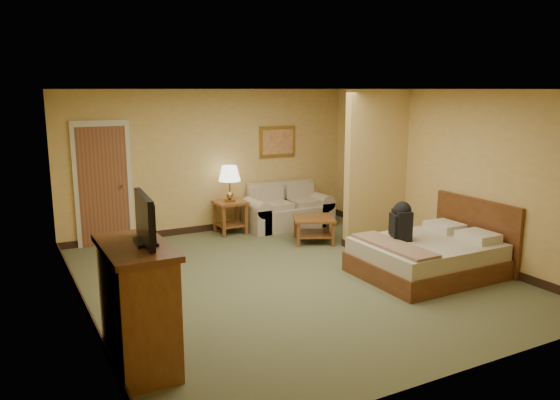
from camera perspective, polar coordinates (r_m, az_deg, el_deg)
floor at (r=7.73m, az=1.22°, el=-8.15°), size 6.00×6.00×0.00m
ceiling at (r=7.27m, az=1.31°, el=11.51°), size 6.00×6.00×0.00m
back_wall at (r=10.08m, az=-7.15°, el=4.03°), size 5.50×0.02×2.60m
left_wall at (r=6.52m, az=-20.31°, el=-0.72°), size 0.02×6.00×2.60m
right_wall at (r=9.04m, az=16.65°, el=2.77°), size 0.02×6.00×2.60m
partition at (r=9.34m, az=10.03°, el=3.34°), size 1.20×0.15×2.60m
door at (r=9.57m, az=-17.98°, el=1.53°), size 0.94×0.16×2.10m
baseboard at (r=10.31m, az=-6.95°, el=-2.83°), size 5.50×0.02×0.12m
loveseat at (r=10.44m, az=0.77°, el=-1.35°), size 1.66×0.77×0.84m
side_table at (r=9.99m, az=-5.23°, el=-1.28°), size 0.54×0.54×0.60m
table_lamp at (r=9.86m, az=-5.30°, el=2.67°), size 0.39×0.39×0.65m
coffee_table at (r=9.42m, az=3.54°, el=-2.54°), size 0.91×0.91×0.44m
wall_picture at (r=10.58m, az=-0.27°, el=6.10°), size 0.77×0.04×0.60m
dresser at (r=5.38m, az=-14.59°, el=-10.63°), size 0.59×1.13×1.20m
tv at (r=5.16m, az=-13.97°, el=-2.08°), size 0.22×0.76×0.46m
bed at (r=8.09m, az=15.41°, el=-5.59°), size 1.92×1.57×1.02m
backpack at (r=7.90m, az=12.62°, el=-2.01°), size 0.31×0.37×0.55m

